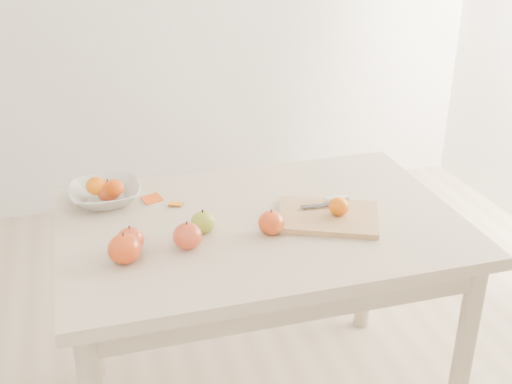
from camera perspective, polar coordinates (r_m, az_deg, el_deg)
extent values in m
cube|color=beige|center=(1.95, 0.40, -3.00)|extent=(1.20, 0.80, 0.04)
cylinder|color=#BCAA8E|center=(2.37, -14.80, -8.79)|extent=(0.06, 0.06, 0.71)
cylinder|color=#BCAA8E|center=(2.58, 9.84, -5.20)|extent=(0.06, 0.06, 0.71)
cylinder|color=#BCAA8E|center=(2.11, 17.85, -14.21)|extent=(0.06, 0.06, 0.71)
cube|color=tan|center=(1.95, 6.39, -2.19)|extent=(0.36, 0.32, 0.02)
ellipsoid|color=orange|center=(1.93, 7.38, -1.26)|extent=(0.06, 0.06, 0.05)
imported|color=silver|center=(2.09, -13.25, -0.19)|extent=(0.23, 0.23, 0.06)
ellipsoid|color=orange|center=(2.08, -14.02, 0.54)|extent=(0.06, 0.06, 0.06)
ellipsoid|color=#C93707|center=(2.06, -12.46, 0.38)|extent=(0.06, 0.06, 0.05)
cube|color=#C3440D|center=(2.08, -9.22, -0.71)|extent=(0.07, 0.06, 0.01)
cube|color=orange|center=(2.04, -7.13, -1.10)|extent=(0.05, 0.05, 0.01)
cube|color=white|center=(2.02, 7.20, -0.61)|extent=(0.08, 0.03, 0.01)
cube|color=#383A40|center=(1.97, 5.36, -1.23)|extent=(0.10, 0.03, 0.00)
ellipsoid|color=olive|center=(1.86, -4.73, -2.69)|extent=(0.07, 0.07, 0.06)
ellipsoid|color=#9E0F15|center=(1.80, -11.09, -4.16)|extent=(0.08, 0.08, 0.07)
ellipsoid|color=maroon|center=(2.09, -12.97, 0.08)|extent=(0.08, 0.08, 0.07)
ellipsoid|color=#A72717|center=(1.79, -6.12, -3.91)|extent=(0.08, 0.08, 0.07)
ellipsoid|color=maroon|center=(1.85, 1.36, -2.74)|extent=(0.08, 0.08, 0.07)
ellipsoid|color=#9E1211|center=(1.74, -11.62, -4.97)|extent=(0.09, 0.09, 0.08)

